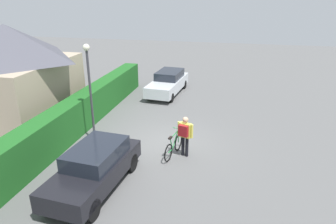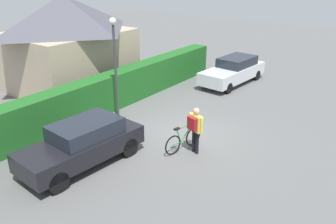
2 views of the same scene
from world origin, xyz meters
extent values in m
plane|color=#5B5B5B|center=(0.00, 0.00, 0.00)|extent=(60.00, 60.00, 0.00)
cube|color=#1D5C20|center=(0.00, 4.37, 0.81)|extent=(16.39, 0.90, 1.62)
cube|color=tan|center=(1.47, 8.41, 1.48)|extent=(5.81, 4.94, 2.96)
pyramid|color=#4C4C56|center=(1.47, 8.41, 3.86)|extent=(6.10, 5.18, 1.80)
cube|color=black|center=(-3.73, 1.54, 0.65)|extent=(4.23, 1.96, 0.62)
cube|color=#1E232D|center=(-3.51, 1.52, 1.21)|extent=(2.30, 1.60, 0.51)
cylinder|color=black|center=(-2.28, 2.14, 0.33)|extent=(0.68, 0.23, 0.67)
cylinder|color=black|center=(-2.39, 0.70, 0.33)|extent=(0.68, 0.23, 0.67)
cylinder|color=black|center=(-5.06, 2.37, 0.33)|extent=(0.68, 0.23, 0.67)
cylinder|color=black|center=(-5.18, 0.93, 0.33)|extent=(0.68, 0.23, 0.67)
cube|color=silver|center=(6.99, 1.54, 0.61)|extent=(4.57, 1.98, 0.66)
cube|color=#1E232D|center=(7.42, 1.50, 1.18)|extent=(2.28, 1.60, 0.49)
cylinder|color=black|center=(8.56, 2.13, 0.28)|extent=(0.58, 0.23, 0.56)
cylinder|color=black|center=(8.44, 0.70, 0.28)|extent=(0.58, 0.23, 0.56)
cylinder|color=black|center=(5.54, 2.38, 0.28)|extent=(0.58, 0.23, 0.56)
cylinder|color=black|center=(5.42, 0.95, 0.28)|extent=(0.58, 0.23, 0.56)
torus|color=black|center=(-0.44, -0.65, 0.36)|extent=(0.71, 0.19, 0.72)
torus|color=black|center=(-1.42, -0.45, 0.36)|extent=(0.71, 0.19, 0.72)
cylinder|color=#268C3F|center=(-0.74, -0.58, 0.65)|extent=(0.64, 0.16, 0.64)
cylinder|color=#268C3F|center=(-1.15, -0.50, 0.62)|extent=(0.24, 0.08, 0.57)
cylinder|color=#268C3F|center=(-0.87, -0.56, 0.89)|extent=(0.77, 0.19, 0.07)
cylinder|color=#268C3F|center=(-1.24, -0.48, 0.35)|extent=(0.38, 0.11, 0.05)
cylinder|color=#268C3F|center=(-0.44, -0.65, 0.66)|extent=(0.04, 0.04, 0.59)
cube|color=black|center=(-1.25, -0.48, 0.93)|extent=(0.24, 0.14, 0.06)
cylinder|color=#268C3F|center=(-0.44, -0.65, 0.98)|extent=(0.13, 0.50, 0.03)
cylinder|color=black|center=(-0.82, -0.91, 0.42)|extent=(0.13, 0.13, 0.83)
cylinder|color=black|center=(-0.87, -1.08, 0.42)|extent=(0.13, 0.13, 0.83)
cube|color=#D8CC4C|center=(-0.84, -0.99, 1.13)|extent=(0.34, 0.52, 0.59)
sphere|color=tan|center=(-0.84, -0.99, 1.57)|extent=(0.23, 0.23, 0.23)
cylinder|color=#D8CC4C|center=(-0.75, -0.72, 1.14)|extent=(0.09, 0.09, 0.56)
cylinder|color=#D8CC4C|center=(-0.93, -1.27, 1.14)|extent=(0.09, 0.09, 0.56)
cube|color=maroon|center=(-0.99, -0.94, 1.16)|extent=(0.27, 0.42, 0.45)
cylinder|color=#38383D|center=(-0.34, 3.18, 2.00)|extent=(0.10, 0.10, 4.00)
sphere|color=#F2EDCC|center=(-0.34, 3.18, 4.12)|extent=(0.28, 0.28, 0.28)
camera|label=1|loc=(-11.79, -2.82, 6.17)|focal=33.12mm
camera|label=2|loc=(-10.20, -6.68, 6.10)|focal=37.66mm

